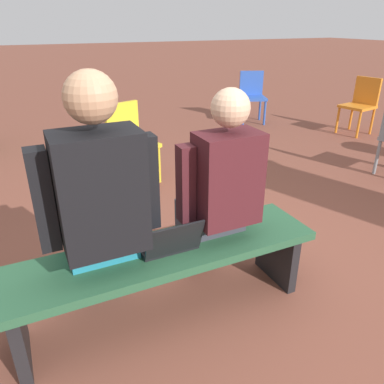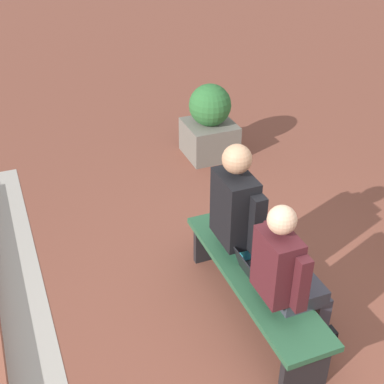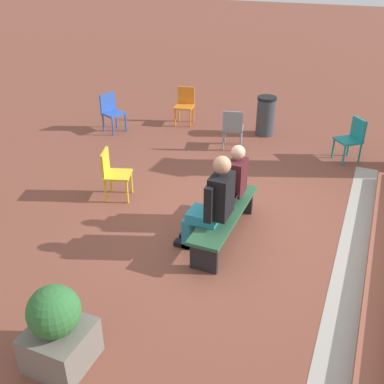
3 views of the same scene
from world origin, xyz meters
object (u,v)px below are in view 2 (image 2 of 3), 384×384
(person_student, at_px, (288,275))
(planter, at_px, (210,123))
(bench, at_px, (254,282))
(person_adult, at_px, (246,218))
(laptop, at_px, (255,270))

(person_student, bearing_deg, planter, -13.17)
(person_student, relative_size, planter, 1.40)
(bench, xyz_separation_m, person_adult, (0.32, -0.07, 0.40))
(bench, relative_size, person_student, 1.37)
(planter, bearing_deg, bench, 163.84)
(person_adult, distance_m, laptop, 0.44)
(bench, distance_m, person_adult, 0.52)
(bench, distance_m, laptop, 0.15)
(planter, bearing_deg, person_student, 166.83)
(laptop, bearing_deg, person_student, -167.26)
(person_adult, xyz_separation_m, planter, (2.40, -0.72, -0.32))
(bench, height_order, person_student, person_student)
(person_adult, bearing_deg, bench, 167.17)
(bench, relative_size, planter, 1.91)
(person_adult, distance_m, planter, 2.53)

